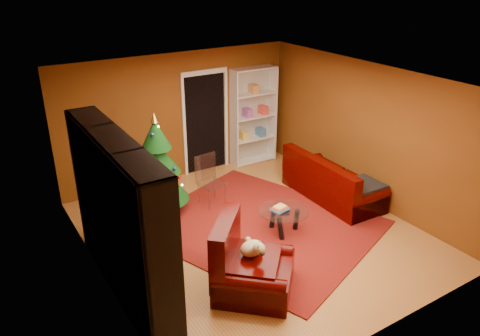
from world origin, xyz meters
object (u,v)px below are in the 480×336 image
rug (261,226)px  media_unit (120,217)px  gift_box_green (175,195)px  white_bookshelf (253,116)px  armchair (255,264)px  gift_box_red (135,185)px  acrylic_chair (212,184)px  dog (252,248)px  sofa (334,177)px  gift_box_teal (141,208)px  coffee_table (283,221)px  christmas_tree (158,165)px

rug → media_unit: size_ratio=1.23×
rug → gift_box_green: bearing=118.1°
white_bookshelf → armchair: 4.63m
rug → media_unit: media_unit is taller
gift_box_red → acrylic_chair: (1.02, -1.34, 0.32)m
dog → sofa: size_ratio=0.20×
gift_box_teal → gift_box_red: bearing=75.7°
dog → coffee_table: size_ratio=0.48×
armchair → sofa: 3.21m
christmas_tree → gift_box_green: christmas_tree is taller
gift_box_green → dog: 2.97m
gift_box_teal → dog: (0.55, -2.78, 0.52)m
white_bookshelf → coffee_table: white_bookshelf is taller
gift_box_green → acrylic_chair: size_ratio=0.32×
gift_box_green → armchair: bearing=-93.4°
christmas_tree → dog: (0.18, -2.75, -0.26)m
christmas_tree → gift_box_teal: size_ratio=7.11×
white_bookshelf → coffee_table: (-1.27, -2.83, -0.85)m
gift_box_teal → armchair: (0.56, -2.85, 0.30)m
rug → acrylic_chair: (-0.33, 1.14, 0.42)m
gift_box_teal → acrylic_chair: size_ratio=0.31×
rug → armchair: size_ratio=3.25×
sofa → christmas_tree: bearing=68.0°
gift_box_red → white_bookshelf: (2.82, -0.02, 0.96)m
christmas_tree → acrylic_chair: size_ratio=2.18×
armchair → sofa: sofa is taller
media_unit → coffee_table: bearing=0.1°
gift_box_green → sofa: size_ratio=0.13×
gift_box_red → sofa: sofa is taller
media_unit → coffee_table: 2.86m
sofa → gift_box_teal: bearing=69.7°
gift_box_teal → acrylic_chair: 1.35m
gift_box_teal → media_unit: bearing=-116.3°
media_unit → dog: media_unit is taller
gift_box_teal → christmas_tree: bearing=-5.8°
white_bookshelf → acrylic_chair: bearing=-142.3°
christmas_tree → gift_box_teal: (-0.37, 0.04, -0.78)m
rug → gift_box_red: gift_box_red is taller
armchair → coffee_table: armchair is taller
gift_box_teal → gift_box_green: bearing=10.5°
dog → coffee_table: (1.25, 0.93, -0.43)m
gift_box_green → dog: bearing=-93.5°
christmas_tree → sofa: size_ratio=0.92×
gift_box_red → armchair: bearing=-85.5°
gift_box_green → christmas_tree: bearing=-154.5°
armchair → christmas_tree: bearing=47.0°
christmas_tree → dog: size_ratio=4.70×
media_unit → acrylic_chair: bearing=34.7°
media_unit → coffee_table: (2.72, -0.01, -0.90)m
gift_box_red → sofa: bearing=-36.7°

